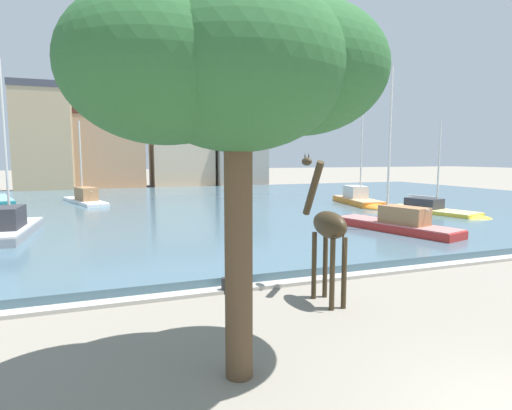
# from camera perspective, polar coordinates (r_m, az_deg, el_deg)

# --- Properties ---
(harbor_water) EXTENTS (76.24, 41.85, 0.39)m
(harbor_water) POSITION_cam_1_polar(r_m,az_deg,el_deg) (34.23, -9.68, -0.29)
(harbor_water) COLOR #476675
(harbor_water) RESTS_ON ground
(quay_edge_coping) EXTENTS (76.24, 0.50, 0.12)m
(quay_edge_coping) POSITION_cam_1_polar(r_m,az_deg,el_deg) (14.32, 6.17, -10.38)
(quay_edge_coping) COLOR #ADA89E
(quay_edge_coping) RESTS_ON ground
(giraffe_statue) EXTENTS (0.62, 2.50, 4.37)m
(giraffe_statue) POSITION_cam_1_polar(r_m,az_deg,el_deg) (12.15, 9.72, -2.98)
(giraffe_statue) COLOR #382B19
(giraffe_statue) RESTS_ON ground
(sailboat_white) EXTENTS (4.24, 8.80, 7.28)m
(sailboat_white) POSITION_cam_1_polar(r_m,az_deg,el_deg) (38.48, -22.65, 0.58)
(sailboat_white) COLOR white
(sailboat_white) RESTS_ON ground
(sailboat_yellow) EXTENTS (3.92, 7.77, 6.59)m
(sailboat_yellow) POSITION_cam_1_polar(r_m,az_deg,el_deg) (31.32, 23.47, -0.89)
(sailboat_yellow) COLOR gold
(sailboat_yellow) RESTS_ON ground
(sailboat_red) EXTENTS (3.69, 8.02, 8.82)m
(sailboat_red) POSITION_cam_1_polar(r_m,az_deg,el_deg) (23.27, 17.52, -2.72)
(sailboat_red) COLOR red
(sailboat_red) RESTS_ON ground
(sailboat_grey) EXTENTS (2.40, 7.53, 8.96)m
(sailboat_grey) POSITION_cam_1_polar(r_m,az_deg,el_deg) (24.20, -30.63, -2.92)
(sailboat_grey) COLOR #939399
(sailboat_grey) RESTS_ON ground
(sailboat_orange) EXTENTS (3.05, 7.47, 8.18)m
(sailboat_orange) POSITION_cam_1_polar(r_m,az_deg,el_deg) (34.94, 14.06, 0.44)
(sailboat_orange) COLOR orange
(sailboat_orange) RESTS_ON ground
(shade_tree) EXTENTS (6.06, 3.96, 7.28)m
(shade_tree) POSITION_cam_1_polar(r_m,az_deg,el_deg) (7.87, -2.90, 17.90)
(shade_tree) COLOR brown
(shade_tree) RESTS_ON ground
(mooring_bollard) EXTENTS (0.24, 0.24, 0.50)m
(mooring_bollard) POSITION_cam_1_polar(r_m,az_deg,el_deg) (13.20, -4.26, -10.97)
(mooring_bollard) COLOR #232326
(mooring_bollard) RESTS_ON ground
(townhouse_tall_gabled) EXTENTS (6.49, 6.43, 12.98)m
(townhouse_tall_gabled) POSITION_cam_1_polar(r_m,az_deg,el_deg) (57.08, -27.02, 8.14)
(townhouse_tall_gabled) COLOR tan
(townhouse_tall_gabled) RESTS_ON ground
(townhouse_end_terrace) EXTENTS (8.91, 6.49, 10.44)m
(townhouse_end_terrace) POSITION_cam_1_polar(r_m,az_deg,el_deg) (60.02, -19.38, 7.16)
(townhouse_end_terrace) COLOR tan
(townhouse_end_terrace) RESTS_ON ground
(townhouse_wide_warehouse) EXTENTS (8.49, 7.58, 10.03)m
(townhouse_wide_warehouse) POSITION_cam_1_polar(r_m,az_deg,el_deg) (61.11, -10.28, 7.21)
(townhouse_wide_warehouse) COLOR #C6B293
(townhouse_wide_warehouse) RESTS_ON ground
(townhouse_corner_house) EXTENTS (7.40, 7.54, 8.51)m
(townhouse_corner_house) POSITION_cam_1_polar(r_m,az_deg,el_deg) (62.14, -2.58, 6.60)
(townhouse_corner_house) COLOR gray
(townhouse_corner_house) RESTS_ON ground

